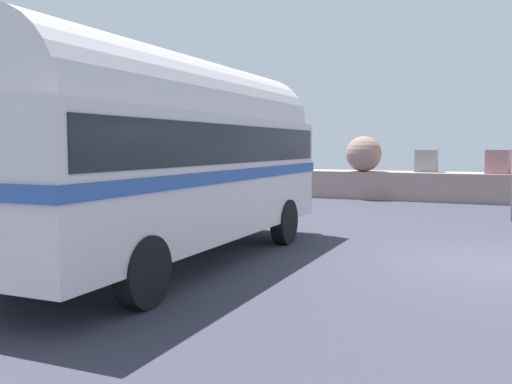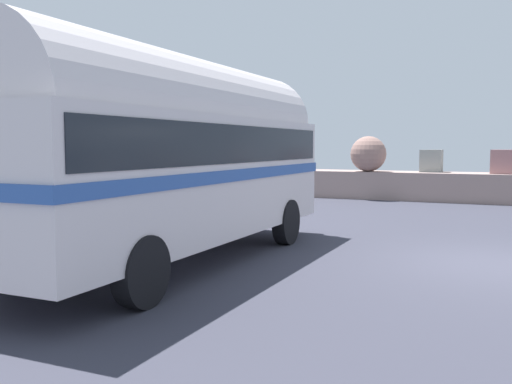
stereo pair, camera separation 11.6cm
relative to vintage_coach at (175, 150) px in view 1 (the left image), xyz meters
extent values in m
cube|color=#343441|center=(5.28, 2.22, -2.04)|extent=(32.00, 26.00, 0.02)
cube|color=gray|center=(5.28, 14.02, -1.50)|extent=(31.36, 1.80, 1.10)
sphere|color=#9D856B|center=(-7.95, 14.32, -0.54)|extent=(0.82, 0.82, 0.82)
cube|color=gray|center=(-4.68, 13.59, -0.36)|extent=(1.66, 1.66, 1.18)
sphere|color=gray|center=(-2.59, 13.85, -0.58)|extent=(0.74, 0.74, 0.74)
sphere|color=gray|center=(0.21, 13.51, -0.25)|extent=(1.40, 1.40, 1.40)
cube|color=gray|center=(2.50, 14.33, -0.52)|extent=(0.82, 0.88, 0.87)
cube|color=#A47170|center=(5.10, 13.93, -0.51)|extent=(0.90, 0.99, 0.88)
cylinder|color=black|center=(-1.13, 2.59, -1.55)|extent=(0.29, 0.96, 0.96)
cylinder|color=black|center=(1.08, 2.61, -1.55)|extent=(0.29, 0.96, 0.96)
cylinder|color=black|center=(-1.08, -2.62, -1.55)|extent=(0.29, 0.96, 0.96)
cylinder|color=black|center=(1.13, -2.60, -1.55)|extent=(0.29, 0.96, 0.96)
cube|color=silver|center=(0.00, 0.00, -0.48)|extent=(2.49, 8.43, 2.10)
cylinder|color=silver|center=(0.00, 0.00, 0.57)|extent=(2.29, 8.09, 2.20)
cube|color=#2E54A0|center=(0.00, 0.00, -0.42)|extent=(2.54, 8.51, 0.20)
cube|color=black|center=(0.00, 0.00, 0.10)|extent=(2.52, 8.09, 0.64)
cube|color=silver|center=(-0.05, 4.27, -1.35)|extent=(2.28, 0.18, 0.28)
camera|label=1|loc=(5.38, -8.53, 0.08)|focal=39.47mm
camera|label=2|loc=(5.48, -8.49, 0.08)|focal=39.47mm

